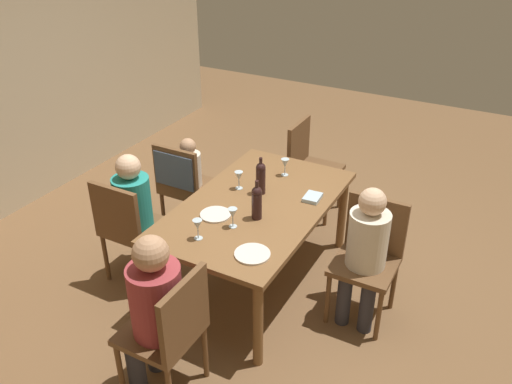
{
  "coord_description": "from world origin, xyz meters",
  "views": [
    {
      "loc": [
        -3.06,
        -1.65,
        2.79
      ],
      "look_at": [
        0.0,
        0.0,
        0.83
      ],
      "focal_mm": 37.17,
      "sensor_mm": 36.0,
      "label": 1
    }
  ],
  "objects_px": {
    "person_woman_host": "(136,207)",
    "person_child_small": "(191,176)",
    "dining_table": "(256,212)",
    "chair_far_left": "(128,225)",
    "dinner_plate_guest_left": "(252,254)",
    "chair_near": "(369,251)",
    "chair_right_end": "(309,162)",
    "person_man_bearded": "(366,248)",
    "wine_glass_near_left": "(239,177)",
    "wine_glass_centre": "(285,164)",
    "wine_glass_near_right": "(233,214)",
    "wine_bottle_tall_green": "(257,202)",
    "dinner_plate_host": "(216,215)",
    "wine_glass_far": "(198,225)",
    "person_man_guest": "(153,305)",
    "wine_bottle_dark_red": "(261,177)",
    "chair_far_right": "(182,179)"
  },
  "relations": [
    {
      "from": "dinner_plate_guest_left",
      "to": "person_man_bearded",
      "type": "bearing_deg",
      "value": -46.31
    },
    {
      "from": "wine_glass_near_left",
      "to": "dinner_plate_host",
      "type": "relative_size",
      "value": 0.65
    },
    {
      "from": "person_man_guest",
      "to": "wine_glass_near_left",
      "type": "distance_m",
      "value": 1.4
    },
    {
      "from": "wine_glass_near_left",
      "to": "person_woman_host",
      "type": "bearing_deg",
      "value": 127.48
    },
    {
      "from": "wine_glass_far",
      "to": "dinner_plate_guest_left",
      "type": "distance_m",
      "value": 0.43
    },
    {
      "from": "person_woman_host",
      "to": "person_child_small",
      "type": "bearing_deg",
      "value": 90.0
    },
    {
      "from": "person_man_bearded",
      "to": "person_woman_host",
      "type": "bearing_deg",
      "value": 10.63
    },
    {
      "from": "chair_far_left",
      "to": "dinner_plate_guest_left",
      "type": "relative_size",
      "value": 3.85
    },
    {
      "from": "wine_glass_near_left",
      "to": "wine_glass_centre",
      "type": "bearing_deg",
      "value": -30.22
    },
    {
      "from": "person_man_guest",
      "to": "person_man_bearded",
      "type": "bearing_deg",
      "value": -37.09
    },
    {
      "from": "wine_bottle_tall_green",
      "to": "chair_near",
      "type": "bearing_deg",
      "value": -71.18
    },
    {
      "from": "person_woman_host",
      "to": "dinner_plate_guest_left",
      "type": "distance_m",
      "value": 1.21
    },
    {
      "from": "wine_bottle_tall_green",
      "to": "wine_glass_far",
      "type": "xyz_separation_m",
      "value": [
        -0.42,
        0.23,
        -0.03
      ]
    },
    {
      "from": "person_man_guest",
      "to": "chair_near",
      "type": "bearing_deg",
      "value": -34.66
    },
    {
      "from": "wine_glass_near_right",
      "to": "dinner_plate_guest_left",
      "type": "xyz_separation_m",
      "value": [
        -0.23,
        -0.28,
        -0.1
      ]
    },
    {
      "from": "person_woman_host",
      "to": "dinner_plate_host",
      "type": "relative_size",
      "value": 4.79
    },
    {
      "from": "chair_right_end",
      "to": "dinner_plate_host",
      "type": "height_order",
      "value": "chair_right_end"
    },
    {
      "from": "chair_right_end",
      "to": "dining_table",
      "type": "bearing_deg",
      "value": 4.04
    },
    {
      "from": "person_child_small",
      "to": "wine_bottle_dark_red",
      "type": "relative_size",
      "value": 3.04
    },
    {
      "from": "wine_glass_far",
      "to": "dinner_plate_host",
      "type": "height_order",
      "value": "wine_glass_far"
    },
    {
      "from": "person_man_guest",
      "to": "wine_glass_near_left",
      "type": "xyz_separation_m",
      "value": [
        1.38,
        0.21,
        0.17
      ]
    },
    {
      "from": "person_woman_host",
      "to": "dinner_plate_guest_left",
      "type": "bearing_deg",
      "value": -11.25
    },
    {
      "from": "wine_bottle_dark_red",
      "to": "wine_glass_near_right",
      "type": "height_order",
      "value": "wine_bottle_dark_red"
    },
    {
      "from": "person_man_bearded",
      "to": "wine_glass_centre",
      "type": "bearing_deg",
      "value": -31.62
    },
    {
      "from": "person_man_bearded",
      "to": "wine_glass_near_right",
      "type": "distance_m",
      "value": 0.96
    },
    {
      "from": "chair_near",
      "to": "person_child_small",
      "type": "relative_size",
      "value": 0.98
    },
    {
      "from": "person_child_small",
      "to": "wine_glass_near_left",
      "type": "distance_m",
      "value": 0.76
    },
    {
      "from": "dinner_plate_guest_left",
      "to": "wine_glass_near_left",
      "type": "bearing_deg",
      "value": 35.47
    },
    {
      "from": "wine_glass_near_right",
      "to": "chair_right_end",
      "type": "bearing_deg",
      "value": 3.47
    },
    {
      "from": "person_man_bearded",
      "to": "wine_bottle_dark_red",
      "type": "relative_size",
      "value": 3.54
    },
    {
      "from": "chair_near",
      "to": "wine_bottle_tall_green",
      "type": "relative_size",
      "value": 3.0
    },
    {
      "from": "chair_far_right",
      "to": "person_man_guest",
      "type": "bearing_deg",
      "value": -60.04
    },
    {
      "from": "chair_near",
      "to": "person_man_guest",
      "type": "height_order",
      "value": "person_man_guest"
    },
    {
      "from": "wine_glass_far",
      "to": "wine_glass_near_left",
      "type": "bearing_deg",
      "value": 8.24
    },
    {
      "from": "dining_table",
      "to": "dinner_plate_host",
      "type": "xyz_separation_m",
      "value": [
        -0.29,
        0.18,
        0.09
      ]
    },
    {
      "from": "dining_table",
      "to": "chair_far_left",
      "type": "distance_m",
      "value": 1.01
    },
    {
      "from": "person_woman_host",
      "to": "dinner_plate_guest_left",
      "type": "height_order",
      "value": "person_woman_host"
    },
    {
      "from": "person_man_bearded",
      "to": "wine_glass_near_left",
      "type": "xyz_separation_m",
      "value": [
        0.17,
        1.12,
        0.2
      ]
    },
    {
      "from": "wine_glass_near_right",
      "to": "person_woman_host",
      "type": "bearing_deg",
      "value": 89.73
    },
    {
      "from": "person_woman_host",
      "to": "wine_glass_far",
      "type": "bearing_deg",
      "value": -17.72
    },
    {
      "from": "chair_far_left",
      "to": "wine_glass_far",
      "type": "height_order",
      "value": "chair_far_left"
    },
    {
      "from": "person_child_small",
      "to": "dinner_plate_host",
      "type": "height_order",
      "value": "person_child_small"
    },
    {
      "from": "person_man_bearded",
      "to": "wine_glass_near_left",
      "type": "height_order",
      "value": "person_man_bearded"
    },
    {
      "from": "chair_near",
      "to": "person_man_bearded",
      "type": "xyz_separation_m",
      "value": [
        -0.11,
        -0.0,
        0.1
      ]
    },
    {
      "from": "chair_right_end",
      "to": "dinner_plate_guest_left",
      "type": "relative_size",
      "value": 3.85
    },
    {
      "from": "person_man_guest",
      "to": "wine_glass_near_right",
      "type": "xyz_separation_m",
      "value": [
        0.87,
        -0.04,
        0.17
      ]
    },
    {
      "from": "chair_far_right",
      "to": "chair_right_end",
      "type": "height_order",
      "value": "same"
    },
    {
      "from": "person_woman_host",
      "to": "chair_right_end",
      "type": "bearing_deg",
      "value": 63.32
    },
    {
      "from": "chair_far_left",
      "to": "person_man_bearded",
      "type": "relative_size",
      "value": 0.84
    },
    {
      "from": "dinner_plate_guest_left",
      "to": "chair_near",
      "type": "bearing_deg",
      "value": -41.14
    }
  ]
}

